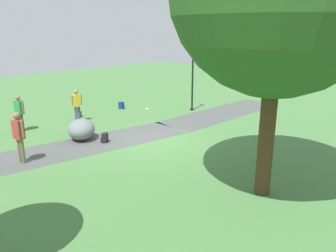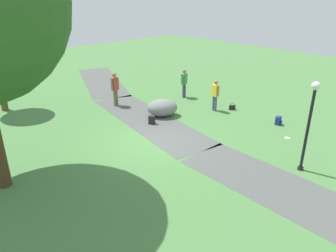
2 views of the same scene
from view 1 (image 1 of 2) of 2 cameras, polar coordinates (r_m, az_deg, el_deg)
name	(u,v)px [view 1 (image 1 of 2)]	position (r m, az deg, el deg)	size (l,w,h in m)	color
ground_plane	(152,141)	(13.83, -2.69, -2.63)	(48.00, 48.00, 0.00)	#497A40
footpath_segment_near	(223,113)	(18.66, 9.41, 2.25)	(8.01, 2.34, 0.01)	#4F524F
footpath_segment_mid	(93,144)	(13.84, -12.79, -3.01)	(8.25, 3.44, 0.01)	#4F524F
lamp_post	(193,75)	(18.69, 4.23, 8.63)	(0.28, 0.28, 3.17)	black
lawn_boulder	(81,129)	(14.45, -14.60, -0.54)	(1.74, 1.85, 0.85)	slate
woman_with_handbag	(77,103)	(17.03, -15.34, 3.74)	(0.51, 0.30, 1.62)	#4B5677
man_near_boulder	(19,134)	(12.41, -24.16, -1.19)	(0.33, 0.50, 1.82)	#6B6944
passerby_on_path	(19,111)	(16.33, -24.10, 2.41)	(0.36, 0.49, 1.65)	#3B3F5B
handbag_on_grass	(80,114)	(18.14, -14.86, 1.95)	(0.38, 0.38, 0.31)	black
backpack_by_boulder	(105,138)	(13.88, -10.79, -2.00)	(0.34, 0.35, 0.40)	black
spare_backpack_on_lawn	(121,105)	(19.50, -7.98, 3.51)	(0.29, 0.31, 0.40)	navy
frisbee_on_grass	(147,109)	(19.38, -3.59, 2.99)	(0.22, 0.22, 0.02)	white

